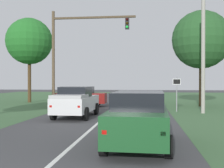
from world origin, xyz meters
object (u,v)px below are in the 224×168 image
object	(u,v)px
keep_moving_sign	(177,90)
oak_tree_right	(201,40)
pickup_truck_lead	(76,102)
extra_tree_1	(29,41)
traffic_light	(73,45)
utility_pole_right	(203,54)
crossing_suv_far	(80,96)
red_suv_near	(139,118)

from	to	relation	value
keep_moving_sign	oak_tree_right	world-z (taller)	oak_tree_right
pickup_truck_lead	extra_tree_1	distance (m)	15.61
traffic_light	utility_pole_right	bearing A→B (deg)	-10.33
traffic_light	crossing_suv_far	size ratio (longest dim) A/B	1.71
crossing_suv_far	red_suv_near	bearing A→B (deg)	-69.59
extra_tree_1	crossing_suv_far	bearing A→B (deg)	-34.25
utility_pole_right	traffic_light	bearing A→B (deg)	169.67
extra_tree_1	oak_tree_right	bearing A→B (deg)	-9.09
traffic_light	extra_tree_1	bearing A→B (deg)	133.78
keep_moving_sign	extra_tree_1	world-z (taller)	extra_tree_1
red_suv_near	crossing_suv_far	size ratio (longest dim) A/B	1.04
keep_moving_sign	crossing_suv_far	size ratio (longest dim) A/B	0.56
red_suv_near	pickup_truck_lead	bearing A→B (deg)	118.36
keep_moving_sign	utility_pole_right	world-z (taller)	utility_pole_right
traffic_light	pickup_truck_lead	bearing A→B (deg)	-74.13
red_suv_near	keep_moving_sign	bearing A→B (deg)	77.93
oak_tree_right	extra_tree_1	world-z (taller)	extra_tree_1
keep_moving_sign	crossing_suv_far	bearing A→B (deg)	158.43
utility_pole_right	extra_tree_1	distance (m)	18.97
traffic_light	extra_tree_1	xyz separation A→B (m)	(-6.64, 6.93, 1.34)
utility_pole_right	extra_tree_1	bearing A→B (deg)	152.28
extra_tree_1	keep_moving_sign	bearing A→B (deg)	-27.54
traffic_light	keep_moving_sign	world-z (taller)	traffic_light
keep_moving_sign	traffic_light	bearing A→B (deg)	174.18
crossing_suv_far	extra_tree_1	size ratio (longest dim) A/B	0.52
pickup_truck_lead	oak_tree_right	size ratio (longest dim) A/B	0.59
red_suv_near	traffic_light	xyz separation A→B (m)	(-5.67, 12.95, 4.26)
keep_moving_sign	crossing_suv_far	xyz separation A→B (m)	(-8.32, 3.29, -0.72)
red_suv_near	traffic_light	bearing A→B (deg)	113.65
utility_pole_right	keep_moving_sign	bearing A→B (deg)	150.82
red_suv_near	oak_tree_right	world-z (taller)	oak_tree_right
keep_moving_sign	utility_pole_right	size ratio (longest dim) A/B	0.31
keep_moving_sign	oak_tree_right	size ratio (longest dim) A/B	0.30
traffic_light	keep_moving_sign	size ratio (longest dim) A/B	3.08
red_suv_near	oak_tree_right	xyz separation A→B (m)	(5.30, 17.06, 5.09)
keep_moving_sign	crossing_suv_far	world-z (taller)	keep_moving_sign
pickup_truck_lead	extra_tree_1	world-z (taller)	extra_tree_1
traffic_light	oak_tree_right	distance (m)	11.74
oak_tree_right	extra_tree_1	xyz separation A→B (m)	(-17.61, 2.82, 0.51)
pickup_truck_lead	traffic_light	xyz separation A→B (m)	(-1.47, 5.17, 4.28)
utility_pole_right	extra_tree_1	xyz separation A→B (m)	(-16.66, 8.76, 2.35)
traffic_light	utility_pole_right	size ratio (longest dim) A/B	0.95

